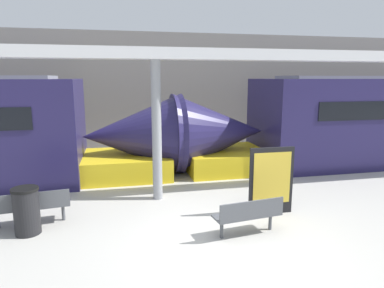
# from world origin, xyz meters

# --- Properties ---
(ground_plane) EXTENTS (60.00, 60.00, 0.00)m
(ground_plane) POSITION_xyz_m (0.00, 0.00, 0.00)
(ground_plane) COLOR #B2AFA8
(station_wall) EXTENTS (56.00, 0.20, 5.00)m
(station_wall) POSITION_xyz_m (0.00, 8.79, 2.50)
(station_wall) COLOR gray
(station_wall) RESTS_ON ground_plane
(bench_near) EXTENTS (1.45, 0.63, 0.77)m
(bench_near) POSITION_xyz_m (0.58, 0.13, 0.46)
(bench_near) COLOR #4C4F54
(bench_near) RESTS_ON ground_plane
(bench_far) EXTENTS (1.66, 0.65, 0.77)m
(bench_far) POSITION_xyz_m (-3.83, 1.55, 0.46)
(bench_far) COLOR #4C4F54
(bench_far) RESTS_ON ground_plane
(trash_bin) EXTENTS (0.53, 0.53, 0.97)m
(trash_bin) POSITION_xyz_m (-3.80, 1.16, 0.49)
(trash_bin) COLOR black
(trash_bin) RESTS_ON ground_plane
(poster_board) EXTENTS (1.07, 0.07, 1.59)m
(poster_board) POSITION_xyz_m (1.49, 1.07, 0.80)
(poster_board) COLOR black
(poster_board) RESTS_ON ground_plane
(support_column_near) EXTENTS (0.25, 0.25, 3.58)m
(support_column_near) POSITION_xyz_m (-0.96, 2.66, 1.79)
(support_column_near) COLOR gray
(support_column_near) RESTS_ON ground_plane
(canopy_beam) EXTENTS (28.00, 0.60, 0.28)m
(canopy_beam) POSITION_xyz_m (-0.96, 2.66, 3.72)
(canopy_beam) COLOR silver
(canopy_beam) RESTS_ON support_column_near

